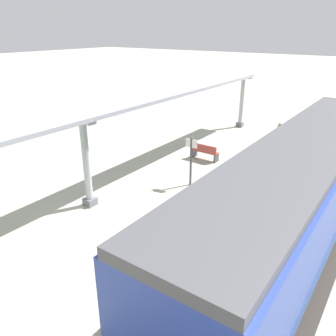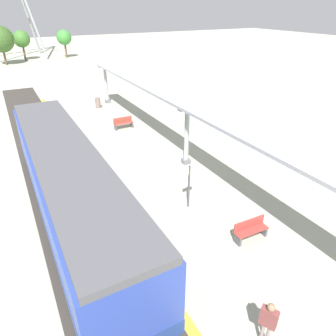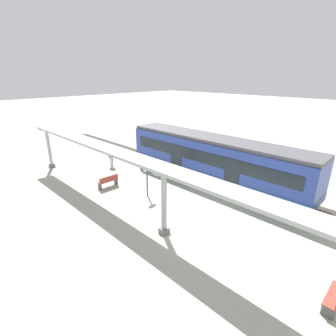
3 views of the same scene
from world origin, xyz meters
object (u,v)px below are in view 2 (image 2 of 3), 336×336
at_px(trash_bin, 98,103).
at_px(canopy_pillar_second, 187,136).
at_px(bench_mid_platform, 250,229).
at_px(platform_info_sign, 189,183).
at_px(train_near_carriage, 69,184).
at_px(passenger_waiting_near_edge, 268,320).
at_px(canopy_pillar_third, 106,85).
at_px(bench_near_end, 123,123).

bearing_deg(trash_bin, canopy_pillar_second, -84.47).
xyz_separation_m(bench_mid_platform, platform_info_sign, (-1.05, 3.12, 0.89)).
bearing_deg(bench_mid_platform, canopy_pillar_second, 80.29).
height_order(train_near_carriage, passenger_waiting_near_edge, train_near_carriage).
relative_size(canopy_pillar_second, canopy_pillar_third, 1.00).
distance_m(train_near_carriage, passenger_waiting_near_edge, 9.06).
relative_size(canopy_pillar_second, platform_info_sign, 1.58).
height_order(canopy_pillar_third, bench_mid_platform, canopy_pillar_third).
relative_size(train_near_carriage, passenger_waiting_near_edge, 9.08).
bearing_deg(bench_mid_platform, passenger_waiting_near_edge, -126.56).
bearing_deg(platform_info_sign, passenger_waiting_near_edge, -103.72).
relative_size(bench_mid_platform, platform_info_sign, 0.69).
bearing_deg(platform_info_sign, canopy_pillar_second, 60.06).
distance_m(bench_near_end, trash_bin, 6.12).
bearing_deg(bench_mid_platform, platform_info_sign, 108.56).
xyz_separation_m(trash_bin, passenger_waiting_near_edge, (-2.59, -24.22, 0.55)).
bearing_deg(platform_info_sign, train_near_carriage, 162.26).
relative_size(bench_mid_platform, trash_bin, 1.61).
bearing_deg(canopy_pillar_second, trash_bin, 95.53).
height_order(canopy_pillar_second, bench_near_end, canopy_pillar_second).
distance_m(canopy_pillar_second, canopy_pillar_third, 14.72).
xyz_separation_m(train_near_carriage, platform_info_sign, (5.02, -1.61, -0.51)).
bearing_deg(platform_info_sign, trash_bin, 86.92).
relative_size(canopy_pillar_third, bench_near_end, 2.32).
bearing_deg(trash_bin, passenger_waiting_near_edge, -96.11).
height_order(bench_near_end, trash_bin, trash_bin).
bearing_deg(trash_bin, bench_near_end, -88.63).
distance_m(canopy_pillar_third, platform_info_sign, 18.77).
bearing_deg(canopy_pillar_third, canopy_pillar_second, -90.00).
distance_m(bench_near_end, platform_info_sign, 11.43).
xyz_separation_m(canopy_pillar_third, platform_info_sign, (-2.25, -18.63, -0.44)).
height_order(bench_near_end, passenger_waiting_near_edge, passenger_waiting_near_edge).
relative_size(canopy_pillar_third, passenger_waiting_near_edge, 2.14).
distance_m(canopy_pillar_second, platform_info_sign, 4.53).
relative_size(canopy_pillar_second, passenger_waiting_near_edge, 2.14).
xyz_separation_m(trash_bin, platform_info_sign, (-0.94, -17.46, 0.86)).
bearing_deg(passenger_waiting_near_edge, canopy_pillar_second, 69.91).
xyz_separation_m(canopy_pillar_third, trash_bin, (-1.31, -1.17, -1.30)).
bearing_deg(train_near_carriage, trash_bin, 69.39).
xyz_separation_m(train_near_carriage, canopy_pillar_second, (7.27, 2.30, -0.07)).
xyz_separation_m(bench_near_end, trash_bin, (-0.15, 6.12, 0.03)).
relative_size(canopy_pillar_third, platform_info_sign, 1.58).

